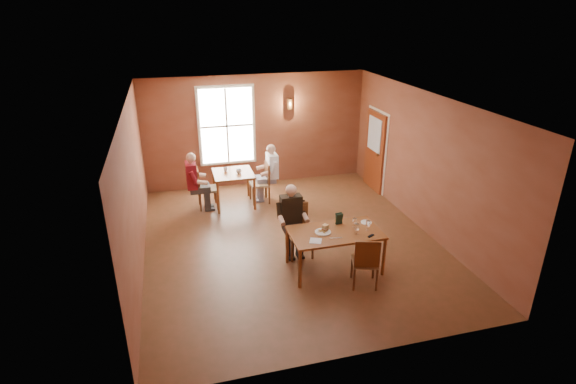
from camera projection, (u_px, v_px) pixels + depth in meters
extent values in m
cube|color=brown|center=(290.00, 241.00, 9.59)|extent=(6.00, 7.00, 0.01)
cube|color=brown|center=(256.00, 131.00, 12.12)|extent=(6.00, 0.04, 3.00)
cube|color=brown|center=(361.00, 266.00, 5.89)|extent=(6.00, 0.04, 3.00)
cube|color=brown|center=(134.00, 190.00, 8.29)|extent=(0.04, 7.00, 3.00)
cube|color=brown|center=(424.00, 162.00, 9.72)|extent=(0.04, 7.00, 3.00)
cube|color=white|center=(291.00, 100.00, 8.42)|extent=(6.00, 7.00, 0.04)
cube|color=white|center=(227.00, 126.00, 11.81)|extent=(1.36, 0.10, 1.96)
cube|color=maroon|center=(374.00, 151.00, 11.93)|extent=(0.12, 1.04, 2.10)
cylinder|color=brown|center=(290.00, 104.00, 11.97)|extent=(0.16, 0.16, 0.28)
cylinder|color=white|center=(323.00, 232.00, 8.25)|extent=(0.32, 0.32, 0.04)
cube|color=#AF8D49|center=(325.00, 229.00, 8.27)|extent=(0.13, 0.13, 0.12)
cube|color=black|center=(339.00, 219.00, 8.54)|extent=(0.14, 0.08, 0.23)
cube|color=white|center=(336.00, 238.00, 8.06)|extent=(0.22, 0.07, 0.00)
cube|color=white|center=(316.00, 241.00, 7.97)|extent=(0.27, 0.27, 0.01)
cylinder|color=white|center=(366.00, 222.00, 8.63)|extent=(0.22, 0.22, 0.02)
cube|color=black|center=(371.00, 236.00, 8.13)|extent=(0.15, 0.11, 0.02)
imported|color=silver|center=(239.00, 171.00, 10.94)|extent=(0.16, 0.16, 0.10)
imported|color=silver|center=(225.00, 169.00, 11.06)|extent=(0.15, 0.15, 0.10)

